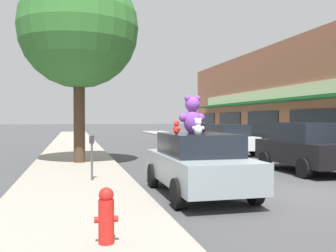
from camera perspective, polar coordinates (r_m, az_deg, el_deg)
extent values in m
plane|color=#424244|center=(10.05, 19.80, -9.83)|extent=(260.00, 260.00, 0.00)
cube|color=gray|center=(8.37, -13.70, -11.50)|extent=(3.25, 90.00, 0.15)
cube|color=#19662D|center=(23.82, 16.14, 3.68)|extent=(1.17, 27.81, 0.12)
cube|color=beige|center=(24.13, 17.25, 4.95)|extent=(0.08, 26.49, 0.70)
cube|color=black|center=(21.78, 21.04, -0.28)|extent=(0.06, 4.19, 2.00)
cube|color=black|center=(26.47, 14.11, -0.01)|extent=(0.06, 4.19, 2.00)
cube|color=black|center=(31.44, 9.33, 0.18)|extent=(0.06, 4.19, 2.00)
cube|color=black|center=(36.56, 5.86, 0.31)|extent=(0.06, 4.19, 2.00)
cube|color=#8C999E|center=(9.37, 4.60, -6.46)|extent=(1.83, 4.19, 0.67)
cube|color=black|center=(9.31, 4.61, -2.78)|extent=(1.60, 2.31, 0.53)
cylinder|color=black|center=(10.43, -2.31, -7.54)|extent=(0.20, 0.65, 0.65)
cylinder|color=black|center=(10.92, 6.85, -7.17)|extent=(0.20, 0.65, 0.65)
cylinder|color=black|center=(7.95, 1.48, -10.27)|extent=(0.20, 0.65, 0.65)
cylinder|color=black|center=(8.58, 13.07, -9.46)|extent=(0.20, 0.65, 0.65)
ellipsoid|color=purple|center=(9.27, 3.75, 0.66)|extent=(0.49, 0.43, 0.58)
sphere|color=purple|center=(9.27, 3.75, 3.32)|extent=(0.41, 0.41, 0.37)
sphere|color=purple|center=(9.34, 4.49, 4.20)|extent=(0.17, 0.17, 0.16)
sphere|color=purple|center=(9.23, 3.00, 4.24)|extent=(0.17, 0.17, 0.16)
sphere|color=#BA67ED|center=(9.42, 3.35, 3.16)|extent=(0.16, 0.16, 0.14)
sphere|color=purple|center=(9.40, 4.96, 1.29)|extent=(0.24, 0.24, 0.21)
sphere|color=purple|center=(9.20, 2.33, 1.29)|extent=(0.24, 0.24, 0.21)
ellipsoid|color=teal|center=(9.98, 3.72, -0.41)|extent=(0.20, 0.20, 0.20)
sphere|color=teal|center=(9.98, 3.72, 0.45)|extent=(0.18, 0.18, 0.13)
sphere|color=teal|center=(9.95, 3.92, 0.73)|extent=(0.07, 0.07, 0.05)
sphere|color=teal|center=(10.01, 3.51, 0.73)|extent=(0.07, 0.07, 0.05)
sphere|color=#47CDC6|center=(10.02, 3.91, 0.40)|extent=(0.07, 0.07, 0.05)
sphere|color=teal|center=(9.94, 4.12, -0.21)|extent=(0.10, 0.10, 0.07)
sphere|color=teal|center=(10.04, 3.40, -0.20)|extent=(0.10, 0.10, 0.07)
ellipsoid|color=black|center=(10.06, 5.38, -0.50)|extent=(0.17, 0.16, 0.17)
sphere|color=black|center=(10.05, 5.39, 0.20)|extent=(0.15, 0.15, 0.11)
sphere|color=black|center=(10.08, 5.51, 0.44)|extent=(0.06, 0.06, 0.04)
sphere|color=black|center=(10.02, 5.26, 0.43)|extent=(0.06, 0.06, 0.04)
sphere|color=#3A3A3D|center=(10.08, 5.18, 0.17)|extent=(0.06, 0.06, 0.04)
sphere|color=black|center=(10.12, 5.57, -0.33)|extent=(0.08, 0.08, 0.06)
sphere|color=black|center=(10.01, 5.11, -0.34)|extent=(0.08, 0.08, 0.06)
ellipsoid|color=white|center=(8.33, 4.62, -0.58)|extent=(0.24, 0.23, 0.24)
sphere|color=white|center=(8.32, 4.62, 0.64)|extent=(0.21, 0.21, 0.15)
sphere|color=white|center=(8.31, 4.99, 1.04)|extent=(0.09, 0.09, 0.06)
sphere|color=white|center=(8.33, 4.25, 1.04)|extent=(0.09, 0.09, 0.06)
sphere|color=white|center=(8.39, 4.71, 0.58)|extent=(0.08, 0.08, 0.06)
sphere|color=white|center=(8.32, 5.29, -0.29)|extent=(0.12, 0.12, 0.09)
sphere|color=white|center=(8.36, 3.99, -0.28)|extent=(0.12, 0.12, 0.09)
ellipsoid|color=olive|center=(9.70, 3.26, -0.63)|extent=(0.14, 0.14, 0.14)
sphere|color=olive|center=(9.70, 3.26, -0.01)|extent=(0.12, 0.12, 0.09)
sphere|color=olive|center=(9.69, 3.45, 0.20)|extent=(0.05, 0.05, 0.04)
sphere|color=olive|center=(9.71, 3.08, 0.20)|extent=(0.05, 0.05, 0.04)
sphere|color=tan|center=(9.74, 3.32, -0.04)|extent=(0.05, 0.05, 0.03)
sphere|color=olive|center=(9.70, 3.60, -0.48)|extent=(0.07, 0.07, 0.05)
sphere|color=olive|center=(9.72, 2.95, -0.48)|extent=(0.07, 0.07, 0.05)
ellipsoid|color=red|center=(8.76, 1.29, -0.63)|extent=(0.18, 0.19, 0.20)
sphere|color=red|center=(8.76, 1.29, 0.33)|extent=(0.17, 0.17, 0.13)
sphere|color=red|center=(8.73, 1.49, 0.65)|extent=(0.07, 0.07, 0.05)
sphere|color=red|center=(8.80, 1.10, 0.66)|extent=(0.07, 0.07, 0.05)
sphere|color=#FF4741|center=(8.80, 1.55, 0.29)|extent=(0.06, 0.06, 0.05)
sphere|color=red|center=(8.71, 1.70, -0.41)|extent=(0.10, 0.10, 0.07)
sphere|color=red|center=(8.83, 1.00, -0.39)|extent=(0.10, 0.10, 0.07)
cube|color=black|center=(14.18, 20.34, -3.75)|extent=(1.92, 4.00, 0.77)
cube|color=black|center=(14.14, 20.36, -0.86)|extent=(1.69, 2.34, 0.66)
cylinder|color=black|center=(14.77, 14.56, -5.03)|extent=(0.20, 0.65, 0.65)
cylinder|color=black|center=(15.76, 20.58, -4.68)|extent=(0.20, 0.65, 0.65)
cylinder|color=black|center=(12.67, 20.01, -6.08)|extent=(0.20, 0.65, 0.65)
cube|color=silver|center=(20.23, 9.15, -2.42)|extent=(1.76, 4.06, 0.67)
cube|color=black|center=(20.20, 9.16, -0.61)|extent=(1.55, 2.32, 0.61)
cylinder|color=black|center=(21.10, 5.64, -3.17)|extent=(0.20, 0.65, 0.65)
cylinder|color=black|center=(21.75, 9.92, -3.06)|extent=(0.20, 0.65, 0.65)
cylinder|color=black|center=(18.76, 8.26, -3.71)|extent=(0.20, 0.65, 0.65)
cylinder|color=black|center=(19.49, 12.96, -3.55)|extent=(0.20, 0.65, 0.65)
cylinder|color=#473323|center=(15.46, -13.37, 0.79)|extent=(0.45, 0.45, 3.35)
sphere|color=#33702D|center=(15.88, -13.43, 14.27)|extent=(4.77, 4.77, 4.77)
cylinder|color=red|center=(5.47, -9.39, -14.17)|extent=(0.22, 0.22, 0.62)
sphere|color=red|center=(5.38, -9.40, -10.30)|extent=(0.21, 0.21, 0.21)
cylinder|color=red|center=(5.45, -10.64, -13.88)|extent=(0.10, 0.09, 0.09)
cylinder|color=red|center=(5.47, -8.15, -13.82)|extent=(0.10, 0.09, 0.09)
cylinder|color=#4C4C51|center=(10.90, -11.53, -5.37)|extent=(0.06, 0.06, 1.05)
cube|color=#2D2D33|center=(10.85, -11.55, -2.03)|extent=(0.14, 0.10, 0.22)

